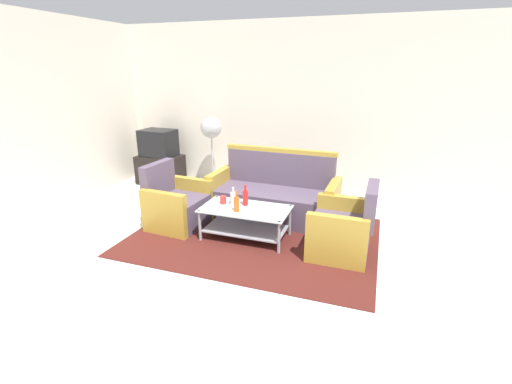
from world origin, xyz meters
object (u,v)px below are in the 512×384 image
bottle_clear (233,198)px  television (158,143)px  armchair_left (177,206)px  armchair_right (343,231)px  tv_stand (161,169)px  coffee_table (246,218)px  bottle_red (245,197)px  pedestal_fan (211,132)px  bottle_orange (237,204)px  couch (274,197)px  cup (223,200)px

bottle_clear → television: television is taller
armchair_left → armchair_right: 2.23m
television → bottle_clear: bearing=146.7°
armchair_left → tv_stand: 2.05m
coffee_table → tv_stand: 2.85m
armchair_left → bottle_clear: 0.86m
armchair_right → bottle_red: 1.26m
pedestal_fan → tv_stand: bearing=-177.3°
armchair_right → bottle_orange: 1.29m
television → bottle_orange: bearing=144.9°
bottle_red → pedestal_fan: pedestal_fan is taller
armchair_left → armchair_right: same height
couch → tv_stand: bearing=-17.9°
armchair_right → bottle_clear: size_ratio=3.69×
couch → pedestal_fan: (-1.41, 0.94, 0.70)m
cup → television: size_ratio=0.16×
bottle_clear → pedestal_fan: (-1.07, 1.63, 0.52)m
armchair_left → television: (-1.29, 1.59, 0.47)m
armchair_left → bottle_orange: (0.96, -0.20, 0.22)m
coffee_table → bottle_orange: bearing=-114.2°
armchair_left → bottle_clear: armchair_left is taller
couch → coffee_table: 0.78m
couch → bottle_orange: size_ratio=6.95×
armchair_left → couch: bearing=125.0°
cup → tv_stand: (-1.99, 1.60, -0.20)m
bottle_red → armchair_right: bearing=-4.3°
bottle_clear → armchair_left: bearing=-179.6°
armchair_left → bottle_red: armchair_left is taller
bottle_clear → pedestal_fan: 2.02m
tv_stand → pedestal_fan: (1.05, 0.05, 0.75)m
couch → bottle_red: bearing=76.7°
couch → armchair_left: size_ratio=2.14×
armchair_right → pedestal_fan: (-2.47, 1.70, 0.73)m
armchair_left → pedestal_fan: 1.81m
bottle_red → bottle_orange: (-0.03, -0.23, -0.00)m
couch → bottle_orange: (-0.21, -0.90, 0.19)m
bottle_red → television: television is taller
coffee_table → cup: 0.38m
couch → armchair_left: (-1.17, -0.70, -0.03)m
couch → bottle_red: couch is taller
bottle_red → armchair_left: bearing=-178.3°
couch → bottle_clear: (-0.34, -0.69, 0.18)m
armchair_left → pedestal_fan: bearing=-167.4°
armchair_right → television: (-3.52, 1.65, 0.47)m
coffee_table → tv_stand: size_ratio=1.38×
cup → armchair_left: bearing=179.2°
coffee_table → tv_stand: (-2.32, 1.65, -0.01)m
bottle_red → bottle_clear: bearing=-171.2°
bottle_orange → bottle_red: bearing=83.8°
couch → coffee_table: couch is taller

